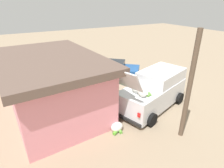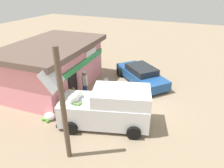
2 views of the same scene
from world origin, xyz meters
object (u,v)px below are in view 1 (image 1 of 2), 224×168
Objects in this scene: storefront_bar at (53,84)px; customer_bending at (112,102)px; vendor_standing at (100,87)px; unloaded_banana_pile at (117,127)px; delivery_van at (154,90)px; parked_sedan at (110,69)px; paint_bucket at (92,84)px.

customer_bending is (-2.02, -2.44, -0.75)m from storefront_bar.
vendor_standing is 1.36× the size of customer_bending.
vendor_standing is 2.97m from unloaded_banana_pile.
storefront_bar is 9.08× the size of unloaded_banana_pile.
unloaded_banana_pile is (-0.93, 2.92, -0.81)m from delivery_van.
customer_bending reaches higher than parked_sedan.
parked_sedan is 4.34m from vendor_standing.
storefront_bar is at bearing 121.04° from parked_sedan.
customer_bending reaches higher than paint_bucket.
customer_bending is at bearing 83.98° from delivery_van.
delivery_van is at bearing -153.17° from paint_bucket.
paint_bucket is (-1.32, 2.17, -0.38)m from parked_sedan.
parked_sedan is at bearing -36.45° from vendor_standing.
storefront_bar reaches higher than delivery_van.
delivery_van is 5.37m from parked_sedan.
parked_sedan is at bearing -27.52° from customer_bending.
delivery_van is 1.15× the size of parked_sedan.
delivery_van reaches higher than unloaded_banana_pile.
customer_bending is (-1.61, 0.08, -0.19)m from vendor_standing.
storefront_bar is 1.41× the size of delivery_van.
paint_bucket is at bearing -10.06° from unloaded_banana_pile.
parked_sedan is 3.55× the size of customer_bending.
parked_sedan is at bearing -1.40° from delivery_van.
vendor_standing is (-0.41, -2.53, -0.56)m from storefront_bar.
storefront_bar is 18.53× the size of paint_bucket.
storefront_bar is 1.62× the size of parked_sedan.
unloaded_banana_pile is at bearing 170.16° from vendor_standing.
storefront_bar is 4.25× the size of vendor_standing.
parked_sedan reaches higher than unloaded_banana_pile.
parked_sedan is 2.62× the size of vendor_standing.
parked_sedan is 5.74m from customer_bending.
parked_sedan reaches higher than paint_bucket.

